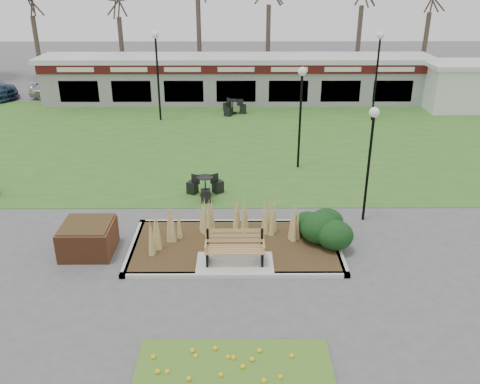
{
  "coord_description": "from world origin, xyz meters",
  "views": [
    {
      "loc": [
        0.08,
        -12.37,
        7.84
      ],
      "look_at": [
        0.16,
        2.0,
        1.52
      ],
      "focal_mm": 38.0,
      "sensor_mm": 36.0,
      "label": 1
    }
  ],
  "objects_px": {
    "brick_planter": "(88,238)",
    "car_black": "(92,88)",
    "service_hut": "(461,85)",
    "lamp_post_far_right": "(378,57)",
    "park_bench": "(235,247)",
    "lamp_post_mid_right": "(301,96)",
    "car_silver": "(61,88)",
    "food_pavilion": "(236,79)",
    "lamp_post_far_left": "(157,56)",
    "bistro_set_d": "(233,109)",
    "bistro_set_c": "(205,189)",
    "lamp_post_near_right": "(371,140)"
  },
  "relations": [
    {
      "from": "lamp_post_mid_right",
      "to": "car_black",
      "type": "relative_size",
      "value": 1.02
    },
    {
      "from": "bistro_set_c",
      "to": "car_silver",
      "type": "height_order",
      "value": "car_silver"
    },
    {
      "from": "brick_planter",
      "to": "bistro_set_d",
      "type": "xyz_separation_m",
      "value": [
        4.21,
        16.0,
        -0.18
      ]
    },
    {
      "from": "lamp_post_near_right",
      "to": "car_silver",
      "type": "relative_size",
      "value": 1.0
    },
    {
      "from": "lamp_post_mid_right",
      "to": "lamp_post_far_right",
      "type": "xyz_separation_m",
      "value": [
        5.01,
        7.48,
        0.41
      ]
    },
    {
      "from": "lamp_post_far_right",
      "to": "bistro_set_c",
      "type": "xyz_separation_m",
      "value": [
        -8.83,
        -10.48,
        -3.25
      ]
    },
    {
      "from": "lamp_post_near_right",
      "to": "car_black",
      "type": "height_order",
      "value": "lamp_post_near_right"
    },
    {
      "from": "bistro_set_d",
      "to": "car_silver",
      "type": "relative_size",
      "value": 0.39
    },
    {
      "from": "lamp_post_far_right",
      "to": "lamp_post_far_left",
      "type": "distance_m",
      "value": 11.97
    },
    {
      "from": "lamp_post_mid_right",
      "to": "bistro_set_d",
      "type": "distance_m",
      "value": 9.77
    },
    {
      "from": "park_bench",
      "to": "bistro_set_c",
      "type": "bearing_deg",
      "value": 103.1
    },
    {
      "from": "food_pavilion",
      "to": "bistro_set_c",
      "type": "distance_m",
      "value": 14.95
    },
    {
      "from": "brick_planter",
      "to": "bistro_set_c",
      "type": "xyz_separation_m",
      "value": [
        3.27,
        4.1,
        -0.2
      ]
    },
    {
      "from": "food_pavilion",
      "to": "bistro_set_c",
      "type": "relative_size",
      "value": 17.16
    },
    {
      "from": "food_pavilion",
      "to": "car_silver",
      "type": "relative_size",
      "value": 6.3
    },
    {
      "from": "bistro_set_c",
      "to": "car_black",
      "type": "relative_size",
      "value": 0.34
    },
    {
      "from": "lamp_post_far_right",
      "to": "lamp_post_far_left",
      "type": "xyz_separation_m",
      "value": [
        -11.97,
        0.05,
        0.02
      ]
    },
    {
      "from": "food_pavilion",
      "to": "car_black",
      "type": "height_order",
      "value": "food_pavilion"
    },
    {
      "from": "food_pavilion",
      "to": "car_black",
      "type": "bearing_deg",
      "value": 173.75
    },
    {
      "from": "park_bench",
      "to": "lamp_post_far_right",
      "type": "xyz_separation_m",
      "value": [
        7.7,
        15.33,
        2.94
      ]
    },
    {
      "from": "car_silver",
      "to": "bistro_set_c",
      "type": "bearing_deg",
      "value": -145.6
    },
    {
      "from": "lamp_post_mid_right",
      "to": "bistro_set_c",
      "type": "height_order",
      "value": "lamp_post_mid_right"
    },
    {
      "from": "lamp_post_far_right",
      "to": "bistro_set_d",
      "type": "height_order",
      "value": "lamp_post_far_right"
    },
    {
      "from": "park_bench",
      "to": "service_hut",
      "type": "bearing_deg",
      "value": 52.75
    },
    {
      "from": "service_hut",
      "to": "bistro_set_c",
      "type": "bearing_deg",
      "value": -138.59
    },
    {
      "from": "lamp_post_near_right",
      "to": "bistro_set_c",
      "type": "bearing_deg",
      "value": 160.18
    },
    {
      "from": "food_pavilion",
      "to": "lamp_post_far_left",
      "type": "distance_m",
      "value": 6.43
    },
    {
      "from": "food_pavilion",
      "to": "lamp_post_far_right",
      "type": "xyz_separation_m",
      "value": [
        7.7,
        -4.38,
        2.05
      ]
    },
    {
      "from": "brick_planter",
      "to": "lamp_post_far_left",
      "type": "bearing_deg",
      "value": 89.5
    },
    {
      "from": "lamp_post_mid_right",
      "to": "lamp_post_far_left",
      "type": "height_order",
      "value": "lamp_post_far_left"
    },
    {
      "from": "park_bench",
      "to": "lamp_post_mid_right",
      "type": "xyz_separation_m",
      "value": [
        2.68,
        7.85,
        2.53
      ]
    },
    {
      "from": "service_hut",
      "to": "lamp_post_mid_right",
      "type": "xyz_separation_m",
      "value": [
        -10.82,
        -9.9,
        1.67
      ]
    },
    {
      "from": "food_pavilion",
      "to": "bistro_set_d",
      "type": "xyz_separation_m",
      "value": [
        -0.19,
        -2.96,
        -1.18
      ]
    },
    {
      "from": "service_hut",
      "to": "park_bench",
      "type": "bearing_deg",
      "value": -127.25
    },
    {
      "from": "bistro_set_c",
      "to": "lamp_post_near_right",
      "type": "bearing_deg",
      "value": -19.82
    },
    {
      "from": "lamp_post_far_left",
      "to": "bistro_set_c",
      "type": "height_order",
      "value": "lamp_post_far_left"
    },
    {
      "from": "lamp_post_far_left",
      "to": "food_pavilion",
      "type": "bearing_deg",
      "value": 45.41
    },
    {
      "from": "brick_planter",
      "to": "car_black",
      "type": "xyz_separation_m",
      "value": [
        -5.07,
        20.0,
        0.22
      ]
    },
    {
      "from": "car_silver",
      "to": "park_bench",
      "type": "bearing_deg",
      "value": -149.74
    },
    {
      "from": "service_hut",
      "to": "lamp_post_near_right",
      "type": "distance_m",
      "value": 17.52
    },
    {
      "from": "lamp_post_near_right",
      "to": "lamp_post_mid_right",
      "type": "relative_size",
      "value": 0.91
    },
    {
      "from": "bistro_set_c",
      "to": "bistro_set_d",
      "type": "bearing_deg",
      "value": 85.51
    },
    {
      "from": "food_pavilion",
      "to": "lamp_post_mid_right",
      "type": "height_order",
      "value": "lamp_post_mid_right"
    },
    {
      "from": "bistro_set_d",
      "to": "lamp_post_far_right",
      "type": "bearing_deg",
      "value": -10.2
    },
    {
      "from": "lamp_post_far_left",
      "to": "car_black",
      "type": "xyz_separation_m",
      "value": [
        -5.19,
        5.37,
        -2.85
      ]
    },
    {
      "from": "bistro_set_c",
      "to": "car_silver",
      "type": "relative_size",
      "value": 0.37
    },
    {
      "from": "service_hut",
      "to": "lamp_post_far_right",
      "type": "height_order",
      "value": "lamp_post_far_right"
    },
    {
      "from": "brick_planter",
      "to": "bistro_set_c",
      "type": "bearing_deg",
      "value": 51.41
    },
    {
      "from": "brick_planter",
      "to": "lamp_post_mid_right",
      "type": "relative_size",
      "value": 0.35
    },
    {
      "from": "service_hut",
      "to": "car_silver",
      "type": "bearing_deg",
      "value": 173.17
    }
  ]
}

